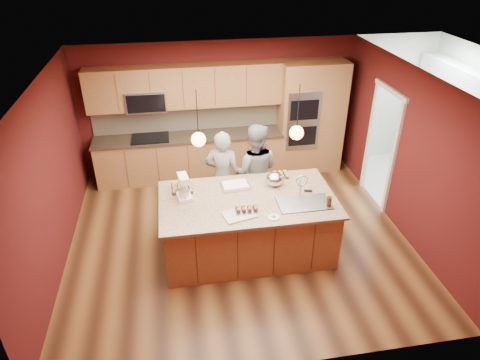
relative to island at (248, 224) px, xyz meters
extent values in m
plane|color=#422514|center=(-0.10, 0.33, -0.50)|extent=(5.50, 5.50, 0.00)
plane|color=white|center=(-0.10, 0.33, 2.20)|extent=(5.50, 5.50, 0.00)
plane|color=#4D1313|center=(-0.10, 2.83, 0.85)|extent=(5.50, 0.00, 5.50)
plane|color=#4D1313|center=(-0.10, -2.17, 0.85)|extent=(5.50, 0.00, 5.50)
plane|color=#4D1313|center=(-2.85, 0.33, 0.85)|extent=(0.00, 5.00, 5.00)
plane|color=#4D1313|center=(2.65, 0.33, 0.85)|extent=(0.00, 5.00, 5.00)
cube|color=#965F31|center=(-0.75, 2.53, -0.05)|extent=(3.70, 0.60, 0.90)
cube|color=black|center=(-0.75, 2.52, 0.42)|extent=(3.74, 0.64, 0.04)
cube|color=beige|center=(-0.75, 2.82, 0.72)|extent=(3.70, 0.03, 0.56)
cube|color=#965F31|center=(-0.75, 2.65, 1.40)|extent=(3.70, 0.36, 0.80)
cube|color=black|center=(-1.50, 2.51, 0.45)|extent=(0.72, 0.52, 0.03)
cube|color=#A2A4A9|center=(-1.50, 2.63, 1.18)|extent=(0.76, 0.40, 0.40)
cube|color=#965F31|center=(1.50, 2.53, 0.65)|extent=(0.80, 0.60, 2.30)
cube|color=#A2A4A9|center=(1.50, 2.23, 0.70)|extent=(0.66, 0.04, 1.20)
cube|color=#965F31|center=(2.15, 2.53, 0.65)|extent=(0.50, 0.60, 2.30)
plane|color=silver|center=(3.55, 1.53, -0.50)|extent=(2.60, 2.60, 0.00)
plane|color=silver|center=(4.45, 1.53, 0.85)|extent=(0.00, 2.70, 2.70)
cube|color=white|center=(4.25, 1.53, 1.45)|extent=(0.35, 2.40, 0.75)
cylinder|color=black|center=(-0.70, 0.00, 1.85)|extent=(0.01, 0.01, 0.70)
sphere|color=#F8954C|center=(-0.70, 0.00, 1.50)|extent=(0.20, 0.20, 0.20)
cylinder|color=black|center=(0.67, 0.00, 1.85)|extent=(0.01, 0.01, 0.70)
sphere|color=#F8954C|center=(0.67, 0.00, 1.50)|extent=(0.20, 0.20, 0.20)
cube|color=#965F31|center=(-0.02, 0.00, -0.03)|extent=(2.54, 1.38, 0.93)
cube|color=#DCB78E|center=(-0.02, 0.00, 0.46)|extent=(2.64, 1.48, 0.04)
cube|color=#A2A4A9|center=(0.78, -0.26, 0.40)|extent=(0.76, 0.45, 0.18)
imported|color=black|center=(-0.27, 0.99, 0.33)|extent=(0.69, 0.56, 1.65)
imported|color=gray|center=(0.29, 0.99, 0.37)|extent=(0.99, 0.85, 1.74)
cube|color=white|center=(-0.95, 0.16, 0.51)|extent=(0.25, 0.30, 0.06)
cube|color=white|center=(-0.95, 0.27, 0.67)|extent=(0.11, 0.10, 0.27)
cube|color=white|center=(-0.95, 0.18, 0.81)|extent=(0.17, 0.28, 0.10)
cylinder|color=silver|center=(-0.95, 0.11, 0.58)|extent=(0.15, 0.15, 0.14)
cube|color=#BABDC0|center=(-0.15, 0.38, 0.49)|extent=(0.47, 0.37, 0.03)
cube|color=white|center=(-0.15, 0.38, 0.51)|extent=(0.41, 0.30, 0.02)
cube|color=#A2A4A9|center=(-0.21, -0.40, 0.49)|extent=(0.51, 0.42, 0.02)
ellipsoid|color=silver|center=(0.47, 0.32, 0.58)|extent=(0.27, 0.27, 0.23)
cylinder|color=white|center=(0.25, -0.54, 0.48)|extent=(0.17, 0.17, 0.01)
cylinder|color=#33190B|center=(1.11, -0.39, 0.55)|extent=(0.08, 0.08, 0.15)
cube|color=black|center=(0.95, 0.06, 0.48)|extent=(0.14, 0.09, 0.01)
cube|color=white|center=(4.11, 1.10, 0.03)|extent=(0.74, 0.76, 1.06)
cube|color=white|center=(4.10, 1.92, 0.02)|extent=(0.74, 0.75, 1.03)
camera|label=1|loc=(-1.02, -5.31, 3.95)|focal=32.00mm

